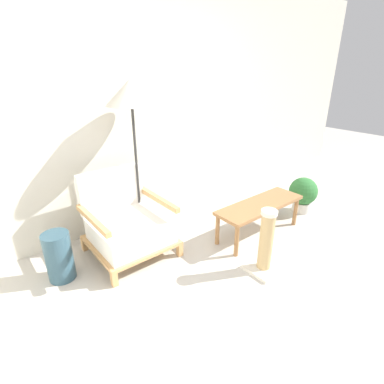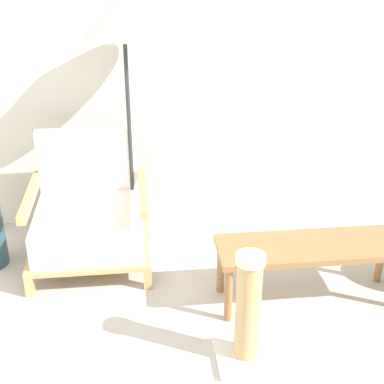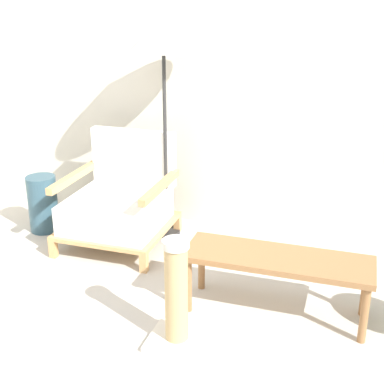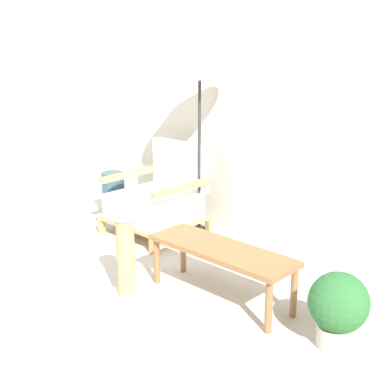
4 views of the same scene
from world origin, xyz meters
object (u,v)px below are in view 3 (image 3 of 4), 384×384
Objects in this scene: armchair at (119,203)px; vase at (43,204)px; scratching_post at (176,301)px; floor_lamp at (163,39)px; coffee_table at (278,264)px.

vase is at bearing 179.89° from armchair.
armchair reaches higher than scratching_post.
floor_lamp is at bearing 14.42° from vase.
floor_lamp is at bearing 41.05° from armchair.
vase is (-1.93, 0.60, -0.10)m from coffee_table.
armchair is 1.21m from floor_lamp.
scratching_post is (-0.45, -0.44, -0.07)m from coffee_table.
scratching_post is at bearing -35.33° from vase.
coffee_table is (1.27, -0.60, 0.01)m from armchair.
floor_lamp is 1.73m from coffee_table.
floor_lamp is at bearing 112.61° from scratching_post.
floor_lamp is (0.28, 0.24, 1.16)m from armchair.
armchair is at bearing -0.11° from vase.
vase is at bearing 144.67° from scratching_post.
armchair is 1.79× the size of vase.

